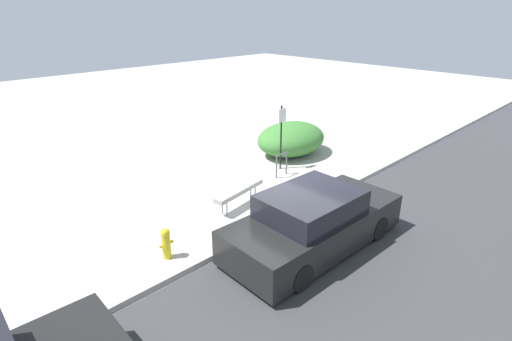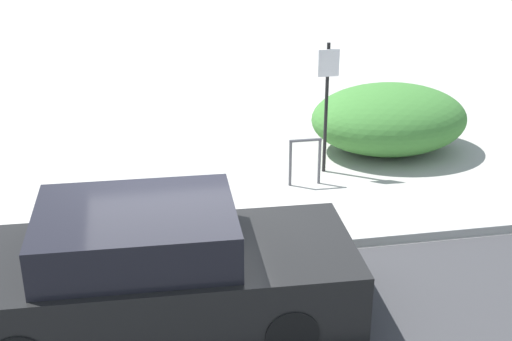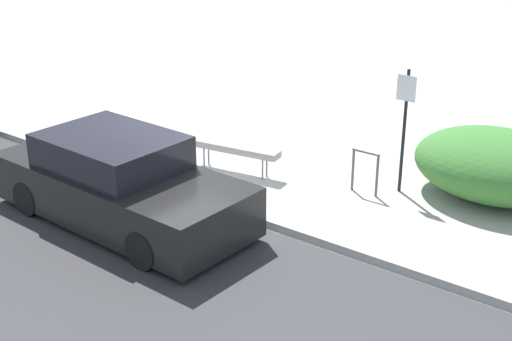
% 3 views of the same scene
% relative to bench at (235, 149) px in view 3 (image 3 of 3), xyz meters
% --- Properties ---
extents(ground_plane, '(60.00, 60.00, 0.00)m').
position_rel_bench_xyz_m(ground_plane, '(0.26, -1.48, -0.48)').
color(ground_plane, '#ADAAA3').
extents(curb, '(60.00, 0.20, 0.13)m').
position_rel_bench_xyz_m(curb, '(0.26, -1.48, -0.42)').
color(curb, '#A8A8A3').
rests_on(curb, ground_plane).
extents(bench, '(1.91, 0.61, 0.56)m').
position_rel_bench_xyz_m(bench, '(0.00, 0.00, 0.00)').
color(bench, gray).
rests_on(bench, ground_plane).
extents(bike_rack, '(0.55, 0.05, 0.83)m').
position_rel_bench_xyz_m(bike_rack, '(2.52, 0.64, 0.02)').
color(bike_rack, '#515156').
rests_on(bike_rack, ground_plane).
extents(sign_post, '(0.36, 0.08, 2.30)m').
position_rel_bench_xyz_m(sign_post, '(3.00, 1.11, 0.90)').
color(sign_post, black).
rests_on(sign_post, ground_plane).
extents(fire_hydrant, '(0.36, 0.22, 0.77)m').
position_rel_bench_xyz_m(fire_hydrant, '(-2.94, -0.75, -0.08)').
color(fire_hydrant, gold).
rests_on(fire_hydrant, ground_plane).
extents(shrub_hedge, '(2.94, 2.28, 1.25)m').
position_rel_bench_xyz_m(shrub_hedge, '(4.45, 1.89, 0.14)').
color(shrub_hedge, '#3D7A33').
rests_on(shrub_hedge, ground_plane).
extents(parked_car_near, '(4.72, 2.03, 1.48)m').
position_rel_bench_xyz_m(parked_car_near, '(-0.17, -2.82, 0.19)').
color(parked_car_near, black).
rests_on(parked_car_near, ground_plane).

